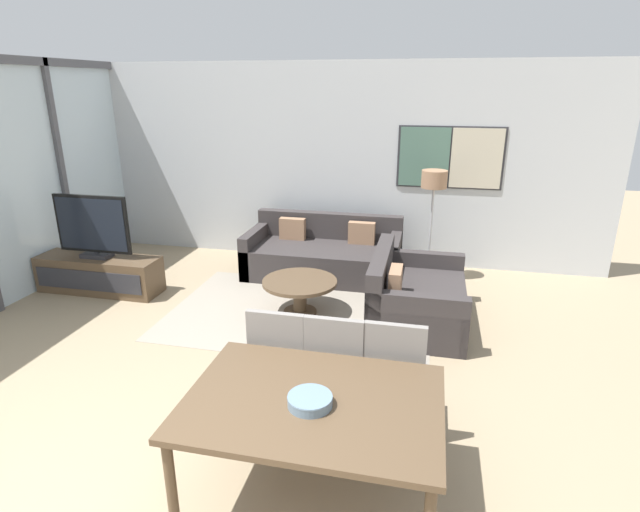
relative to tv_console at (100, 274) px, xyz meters
name	(u,v)px	position (x,y,z in m)	size (l,w,h in m)	color
wall_back	(333,164)	(2.60, 1.93, 1.18)	(7.73, 0.09, 2.80)	silver
area_rug	(300,312)	(2.62, -0.07, -0.22)	(2.94, 2.05, 0.01)	gray
tv_console	(100,274)	(0.00, 0.00, 0.00)	(1.55, 0.46, 0.45)	brown
television	(93,227)	(0.00, 0.00, 0.61)	(0.97, 0.20, 0.78)	#2D2D33
sofa_main	(324,255)	(2.62, 1.23, 0.04)	(2.06, 0.99, 0.78)	#383333
sofa_side	(411,299)	(3.86, -0.01, 0.04)	(0.99, 1.45, 0.78)	#383333
coffee_table	(300,289)	(2.62, -0.07, 0.08)	(0.84, 0.84, 0.40)	brown
dining_table	(313,409)	(3.40, -2.67, 0.44)	(1.51, 1.07, 0.73)	brown
dining_chair_left	(281,358)	(2.97, -1.94, 0.30)	(0.46, 0.46, 0.96)	gray
dining_chair_centre	(336,365)	(3.40, -1.94, 0.30)	(0.46, 0.46, 0.96)	gray
dining_chair_right	(395,371)	(3.82, -1.93, 0.30)	(0.46, 0.46, 0.96)	gray
fruit_bowl	(310,400)	(3.40, -2.74, 0.54)	(0.26, 0.26, 0.06)	slate
floor_lamp	(434,189)	(4.02, 1.30, 1.00)	(0.32, 0.32, 1.47)	#2D2D33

